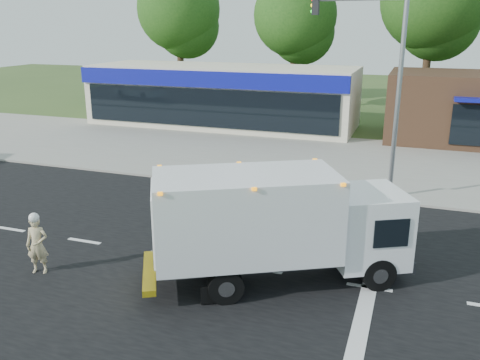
{
  "coord_description": "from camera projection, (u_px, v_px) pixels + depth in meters",
  "views": [
    {
      "loc": [
        3.77,
        -12.53,
        6.75
      ],
      "look_at": [
        -1.67,
        2.85,
        1.7
      ],
      "focal_mm": 38.0,
      "sensor_mm": 36.0,
      "label": 1
    }
  ],
  "objects": [
    {
      "name": "lane_markings",
      "position": [
        297.0,
        301.0,
        12.83
      ],
      "size": [
        55.2,
        7.0,
        0.01
      ],
      "color": "silver",
      "rests_on": "road_asphalt"
    },
    {
      "name": "ems_box_truck",
      "position": [
        274.0,
        220.0,
        13.38
      ],
      "size": [
        7.17,
        5.22,
        3.1
      ],
      "rotation": [
        0.0,
        0.0,
        0.5
      ],
      "color": "black",
      "rests_on": "ground"
    },
    {
      "name": "retail_strip_mall",
      "position": [
        222.0,
        95.0,
        34.7
      ],
      "size": [
        18.0,
        6.2,
        4.0
      ],
      "color": "beige",
      "rests_on": "ground"
    },
    {
      "name": "parking_apron",
      "position": [
        339.0,
        155.0,
        27.09
      ],
      "size": [
        60.0,
        9.0,
        0.02
      ],
      "primitive_type": "cube",
      "color": "gray",
      "rests_on": "ground"
    },
    {
      "name": "sidewalk",
      "position": [
        318.0,
        185.0,
        21.85
      ],
      "size": [
        60.0,
        2.4,
        0.12
      ],
      "primitive_type": "cube",
      "color": "gray",
      "rests_on": "ground"
    },
    {
      "name": "emergency_worker",
      "position": [
        37.0,
        244.0,
        14.11
      ],
      "size": [
        0.71,
        0.57,
        1.8
      ],
      "rotation": [
        0.0,
        0.0,
        0.3
      ],
      "color": "tan",
      "rests_on": "ground"
    },
    {
      "name": "background_trees",
      "position": [
        363.0,
        14.0,
        37.93
      ],
      "size": [
        36.77,
        7.39,
        12.1
      ],
      "color": "#332114",
      "rests_on": "ground"
    },
    {
      "name": "brown_storefront",
      "position": [
        477.0,
        108.0,
        29.66
      ],
      "size": [
        10.0,
        6.7,
        4.0
      ],
      "color": "#382316",
      "rests_on": "ground"
    },
    {
      "name": "ground",
      "position": [
        262.0,
        270.0,
        14.48
      ],
      "size": [
        120.0,
        120.0,
        0.0
      ],
      "primitive_type": "plane",
      "color": "#385123",
      "rests_on": "ground"
    },
    {
      "name": "traffic_signal_pole",
      "position": [
        382.0,
        74.0,
        19.12
      ],
      "size": [
        3.51,
        0.25,
        8.0
      ],
      "color": "gray",
      "rests_on": "ground"
    },
    {
      "name": "road_asphalt",
      "position": [
        262.0,
        270.0,
        14.48
      ],
      "size": [
        60.0,
        14.0,
        0.02
      ],
      "primitive_type": "cube",
      "color": "black",
      "rests_on": "ground"
    }
  ]
}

